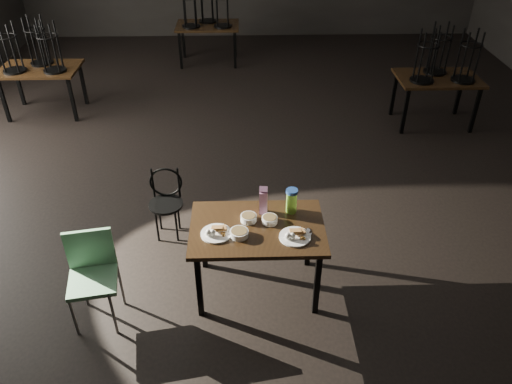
{
  "coord_description": "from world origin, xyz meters",
  "views": [
    {
      "loc": [
        -0.22,
        -5.48,
        3.51
      ],
      "look_at": [
        -0.11,
        -1.61,
        0.85
      ],
      "focal_mm": 35.0,
      "sensor_mm": 36.0,
      "label": 1
    }
  ],
  "objects_px": {
    "school_chair": "(92,270)",
    "bentwood_chair": "(166,198)",
    "juice_carton": "(263,201)",
    "main_table": "(257,234)",
    "water_bottle": "(292,201)"
  },
  "relations": [
    {
      "from": "bentwood_chair",
      "to": "main_table",
      "type": "bearing_deg",
      "value": -44.41
    },
    {
      "from": "juice_carton",
      "to": "school_chair",
      "type": "xyz_separation_m",
      "value": [
        -1.49,
        -0.49,
        -0.36
      ]
    },
    {
      "from": "bentwood_chair",
      "to": "water_bottle",
      "type": "bearing_deg",
      "value": -29.1
    },
    {
      "from": "water_bottle",
      "to": "bentwood_chair",
      "type": "xyz_separation_m",
      "value": [
        -1.27,
        0.68,
        -0.42
      ]
    },
    {
      "from": "bentwood_chair",
      "to": "school_chair",
      "type": "xyz_separation_m",
      "value": [
        -0.48,
        -1.18,
        0.07
      ]
    },
    {
      "from": "water_bottle",
      "to": "main_table",
      "type": "bearing_deg",
      "value": -145.52
    },
    {
      "from": "bentwood_chair",
      "to": "juice_carton",
      "type": "bearing_deg",
      "value": -35.11
    },
    {
      "from": "main_table",
      "to": "school_chair",
      "type": "distance_m",
      "value": 1.46
    },
    {
      "from": "water_bottle",
      "to": "school_chair",
      "type": "xyz_separation_m",
      "value": [
        -1.75,
        -0.5,
        -0.35
      ]
    },
    {
      "from": "main_table",
      "to": "school_chair",
      "type": "xyz_separation_m",
      "value": [
        -1.43,
        -0.28,
        -0.14
      ]
    },
    {
      "from": "water_bottle",
      "to": "juice_carton",
      "type": "bearing_deg",
      "value": -178.43
    },
    {
      "from": "school_chair",
      "to": "bentwood_chair",
      "type": "bearing_deg",
      "value": 57.87
    },
    {
      "from": "main_table",
      "to": "bentwood_chair",
      "type": "bearing_deg",
      "value": 136.56
    },
    {
      "from": "main_table",
      "to": "water_bottle",
      "type": "distance_m",
      "value": 0.44
    },
    {
      "from": "juice_carton",
      "to": "water_bottle",
      "type": "relative_size",
      "value": 1.2
    }
  ]
}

